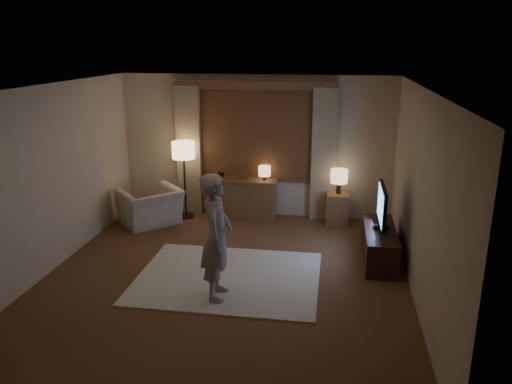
% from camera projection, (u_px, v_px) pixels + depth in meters
% --- Properties ---
extents(room, '(5.04, 5.54, 2.64)m').
position_uv_depth(room, '(231.00, 176.00, 7.03)').
color(room, brown).
rests_on(room, ground).
extents(rug, '(2.50, 2.00, 0.02)m').
position_uv_depth(rug, '(228.00, 277.00, 6.92)').
color(rug, beige).
rests_on(rug, floor).
extents(sideboard, '(1.20, 0.40, 0.70)m').
position_uv_depth(sideboard, '(243.00, 199.00, 9.23)').
color(sideboard, brown).
rests_on(sideboard, floor).
extents(picture_frame, '(0.16, 0.02, 0.20)m').
position_uv_depth(picture_frame, '(243.00, 176.00, 9.10)').
color(picture_frame, brown).
rests_on(picture_frame, sideboard).
extents(plant, '(0.17, 0.13, 0.30)m').
position_uv_depth(plant, '(221.00, 172.00, 9.15)').
color(plant, '#999999').
rests_on(plant, sideboard).
extents(table_lamp_sideboard, '(0.22, 0.22, 0.30)m').
position_uv_depth(table_lamp_sideboard, '(265.00, 172.00, 9.02)').
color(table_lamp_sideboard, black).
rests_on(table_lamp_sideboard, sideboard).
extents(floor_lamp, '(0.42, 0.42, 1.43)m').
position_uv_depth(floor_lamp, '(184.00, 154.00, 9.01)').
color(floor_lamp, black).
rests_on(floor_lamp, floor).
extents(armchair, '(1.32, 1.32, 0.65)m').
position_uv_depth(armchair, '(150.00, 207.00, 8.90)').
color(armchair, beige).
rests_on(armchair, floor).
extents(side_table, '(0.40, 0.40, 0.56)m').
position_uv_depth(side_table, '(338.00, 208.00, 8.95)').
color(side_table, brown).
rests_on(side_table, floor).
extents(table_lamp_side, '(0.30, 0.30, 0.44)m').
position_uv_depth(table_lamp_side, '(339.00, 177.00, 8.78)').
color(table_lamp_side, black).
rests_on(table_lamp_side, side_table).
extents(tv_stand, '(0.45, 1.40, 0.50)m').
position_uv_depth(tv_stand, '(379.00, 245.00, 7.43)').
color(tv_stand, black).
rests_on(tv_stand, floor).
extents(tv, '(0.22, 0.90, 0.65)m').
position_uv_depth(tv, '(382.00, 206.00, 7.25)').
color(tv, black).
rests_on(tv, tv_stand).
extents(person, '(0.43, 0.62, 1.62)m').
position_uv_depth(person, '(217.00, 237.00, 6.17)').
color(person, '#9F9A93').
rests_on(person, rug).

